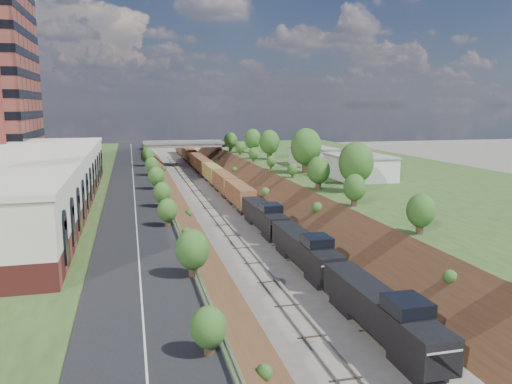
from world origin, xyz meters
name	(u,v)px	position (x,y,z in m)	size (l,w,h in m)	color
ground	(378,371)	(0.00, 0.00, 0.00)	(400.00, 400.00, 0.00)	#6B665B
platform_left	(26,199)	(-33.00, 60.00, 2.50)	(44.00, 180.00, 5.00)	#324E20
platform_right	(385,184)	(33.00, 60.00, 2.50)	(44.00, 180.00, 5.00)	#324E20
embankment_left	(161,207)	(-11.00, 60.00, 0.00)	(7.07, 180.00, 7.07)	brown
embankment_right	(279,202)	(11.00, 60.00, 0.00)	(7.07, 180.00, 7.07)	brown
rail_left_track	(207,205)	(-2.60, 60.00, 0.09)	(1.58, 180.00, 0.18)	gray
rail_right_track	(235,203)	(2.60, 60.00, 0.09)	(1.58, 180.00, 0.18)	gray
road	(133,180)	(-15.50, 60.00, 5.05)	(8.00, 180.00, 0.10)	black
guardrail	(157,177)	(-11.40, 59.80, 5.55)	(0.10, 171.00, 0.70)	#99999E
commercial_building	(31,182)	(-28.00, 38.00, 8.51)	(14.30, 62.30, 7.00)	maroon
overpass	(184,149)	(0.00, 122.00, 4.92)	(24.50, 8.30, 7.40)	gray
white_building_near	(360,168)	(23.50, 52.00, 7.00)	(9.00, 12.00, 4.00)	silver
white_building_far	(313,157)	(23.00, 74.00, 6.80)	(8.00, 10.00, 3.60)	silver
tree_right_large	(356,163)	(17.00, 40.00, 9.38)	(5.25, 5.25, 7.61)	#473323
tree_left_crest	(175,217)	(-11.80, 20.00, 7.04)	(2.45, 2.45, 3.55)	#473323
freight_train	(213,173)	(2.60, 85.37, 2.45)	(2.76, 171.02, 4.55)	black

